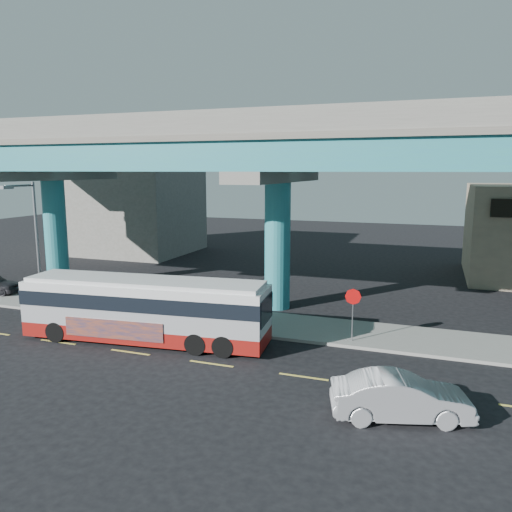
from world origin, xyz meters
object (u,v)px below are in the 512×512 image
(street_lamp, at_px, (29,227))
(stop_sign, at_px, (353,303))
(sedan, at_px, (401,397))
(transit_bus, at_px, (145,307))

(street_lamp, bearing_deg, stop_sign, 2.30)
(sedan, bearing_deg, street_lamp, 58.16)
(sedan, distance_m, stop_sign, 7.26)
(street_lamp, relative_size, stop_sign, 2.89)
(street_lamp, distance_m, stop_sign, 18.34)
(stop_sign, bearing_deg, transit_bus, -143.05)
(transit_bus, height_order, sedan, transit_bus)
(sedan, xyz_separation_m, street_lamp, (-20.72, 5.93, 4.16))
(transit_bus, bearing_deg, street_lamp, 160.19)
(sedan, distance_m, street_lamp, 21.95)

